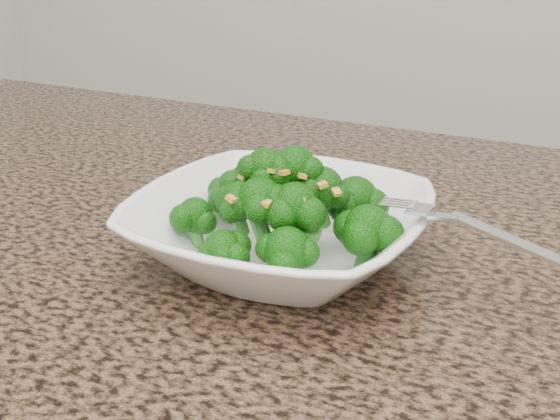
% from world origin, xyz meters
% --- Properties ---
extents(granite_counter, '(1.64, 1.04, 0.03)m').
position_xyz_m(granite_counter, '(0.00, 0.30, 0.89)').
color(granite_counter, brown).
rests_on(granite_counter, cabinet).
extents(bowl, '(0.25, 0.25, 0.06)m').
position_xyz_m(bowl, '(-0.02, 0.36, 0.93)').
color(bowl, white).
rests_on(bowl, granite_counter).
extents(broccoli_pile, '(0.22, 0.22, 0.07)m').
position_xyz_m(broccoli_pile, '(-0.02, 0.36, 1.00)').
color(broccoli_pile, '#135B0A').
rests_on(broccoli_pile, bowl).
extents(garlic_topping, '(0.13, 0.13, 0.01)m').
position_xyz_m(garlic_topping, '(-0.02, 0.36, 1.04)').
color(garlic_topping, gold).
rests_on(garlic_topping, broccoli_pile).
extents(fork, '(0.18, 0.05, 0.01)m').
position_xyz_m(fork, '(0.12, 0.37, 0.97)').
color(fork, silver).
rests_on(fork, bowl).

